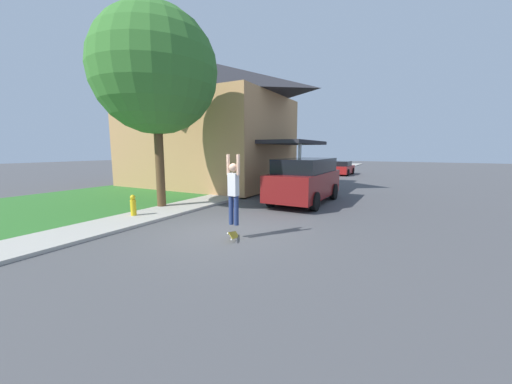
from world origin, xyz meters
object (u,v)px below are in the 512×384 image
lawn_tree_near (155,72)px  car_down_street (342,168)px  skateboarder (233,189)px  suv_parked (305,179)px  fire_hydrant (133,205)px  skateboard (234,235)px

lawn_tree_near → car_down_street: size_ratio=1.90×
lawn_tree_near → skateboarder: lawn_tree_near is taller
suv_parked → skateboarder: 6.26m
lawn_tree_near → fire_hydrant: bearing=-75.1°
skateboarder → fire_hydrant: bearing=176.1°
skateboarder → skateboard: skateboarder is taller
lawn_tree_near → car_down_street: (3.06, 20.70, -4.90)m
skateboard → skateboarder: bearing=115.0°
suv_parked → car_down_street: suv_parked is taller
suv_parked → lawn_tree_near: bearing=-139.7°
fire_hydrant → skateboard: bearing=-4.4°
fire_hydrant → suv_parked: bearing=53.2°
lawn_tree_near → skateboard: size_ratio=10.41×
fire_hydrant → car_down_street: bearing=83.4°
suv_parked → skateboarder: bearing=-89.0°
skateboarder → lawn_tree_near: bearing=157.4°
lawn_tree_near → car_down_street: lawn_tree_near is taller
lawn_tree_near → suv_parked: 7.83m
skateboarder → skateboard: bearing=-65.0°
car_down_street → skateboarder: 22.88m
lawn_tree_near → fire_hydrant: lawn_tree_near is taller
suv_parked → fire_hydrant: bearing=-126.8°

